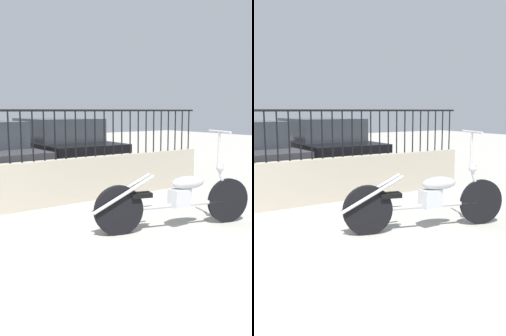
% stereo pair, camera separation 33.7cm
% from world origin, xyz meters
% --- Properties ---
extents(motorcycle_silver, '(2.25, 0.85, 1.32)m').
position_xyz_m(motorcycle_silver, '(2.59, 0.73, 0.41)').
color(motorcycle_silver, black).
rests_on(motorcycle_silver, ground_plane).
extents(car_black, '(1.86, 4.49, 1.39)m').
position_xyz_m(car_black, '(3.31, 5.81, 0.69)').
color(car_black, black).
rests_on(car_black, ground_plane).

